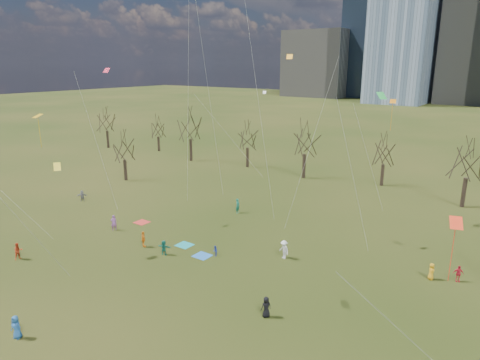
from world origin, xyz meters
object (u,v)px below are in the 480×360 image
Objects in this scene: blanket_teal at (184,245)px; person_0 at (16,327)px; person_4 at (143,239)px; person_2 at (18,251)px; blanket_navy at (202,256)px; blanket_crimson at (142,222)px.

person_0 is at bearing -86.12° from blanket_teal.
person_0 is 1.00× the size of person_4.
person_2 is (-10.86, -11.79, 0.83)m from blanket_teal.
person_0 is 13.76m from person_2.
blanket_navy is 17.80m from person_2.
blanket_crimson is 0.95× the size of person_2.
blanket_navy and blanket_crimson have the same top height.
person_0 is at bearing -113.03° from person_2.
person_4 reaches higher than blanket_teal.
person_2 is (-12.11, 6.55, -0.01)m from person_0.
person_2 is 11.87m from person_4.
blanket_navy is at bearing -13.45° from blanket_crimson.
blanket_navy is at bearing 68.15° from person_0.
person_0 is at bearing -63.89° from blanket_crimson.
person_0 is (-1.95, -17.44, 0.84)m from blanket_navy.
person_2 is (-14.06, -10.89, 0.83)m from blanket_navy.
person_0 is 1.01× the size of person_2.
blanket_crimson is at bearing -11.21° from person_4.
person_4 reaches higher than person_2.
person_4 is (5.55, -4.72, 0.84)m from blanket_crimson.
person_0 reaches higher than blanket_crimson.
blanket_navy is at bearing -46.85° from person_2.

